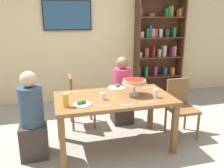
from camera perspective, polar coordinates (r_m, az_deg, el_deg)
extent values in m
plane|color=gray|center=(3.47, 0.44, -14.73)|extent=(12.00, 12.00, 0.00)
cube|color=beige|center=(5.15, -6.16, 11.72)|extent=(8.00, 0.12, 2.80)
cube|color=brown|center=(3.16, 0.47, -3.44)|extent=(1.57, 0.89, 0.04)
cube|color=brown|center=(2.87, -11.95, -14.08)|extent=(0.07, 0.07, 0.70)
cube|color=brown|center=(3.25, 14.98, -10.57)|extent=(0.07, 0.07, 0.70)
cube|color=brown|center=(3.56, -12.69, -8.01)|extent=(0.07, 0.07, 0.70)
cube|color=brown|center=(3.87, 9.40, -5.84)|extent=(0.07, 0.07, 0.70)
cube|color=#4C2D19|center=(5.25, 6.11, 8.50)|extent=(0.03, 0.30, 2.20)
cube|color=#4C2D19|center=(5.72, 16.29, 8.56)|extent=(0.03, 0.30, 2.20)
cube|color=#4C2D19|center=(5.59, 10.77, 8.76)|extent=(1.10, 0.02, 2.20)
cube|color=#4C2D19|center=(5.70, 10.82, -2.35)|extent=(1.04, 0.28, 0.02)
cube|color=#4C2D19|center=(5.58, 11.06, 1.95)|extent=(1.04, 0.28, 0.02)
cube|color=#4C2D19|center=(5.49, 11.30, 6.41)|extent=(1.04, 0.28, 0.02)
cube|color=#4C2D19|center=(5.44, 11.55, 10.99)|extent=(1.04, 0.28, 0.02)
cube|color=#4C2D19|center=(5.42, 11.82, 15.62)|extent=(1.04, 0.28, 0.02)
cube|color=#3D3838|center=(5.36, 6.57, 3.14)|extent=(0.05, 0.13, 0.26)
cube|color=#2D6B38|center=(5.42, 8.20, 3.09)|extent=(0.06, 0.13, 0.23)
cube|color=#7A3370|center=(5.52, 10.43, 3.19)|extent=(0.05, 0.13, 0.23)
cube|color=navy|center=(5.63, 12.66, 3.08)|extent=(0.07, 0.13, 0.18)
cube|color=orange|center=(5.72, 14.44, 3.11)|extent=(0.06, 0.13, 0.17)
cylinder|color=beige|center=(5.30, 6.88, 7.07)|extent=(0.09, 0.09, 0.12)
cylinder|color=brown|center=(5.35, 8.48, 7.56)|extent=(0.09, 0.09, 0.21)
cube|color=maroon|center=(5.41, 9.98, 7.76)|extent=(0.04, 0.13, 0.24)
cube|color=#B2A88E|center=(5.48, 11.39, 7.41)|extent=(0.05, 0.11, 0.17)
cube|color=#B2A88E|center=(5.52, 12.53, 7.84)|extent=(0.07, 0.13, 0.25)
cube|color=#7A3370|center=(5.62, 14.38, 7.72)|extent=(0.05, 0.13, 0.22)
cube|color=orange|center=(5.65, 14.88, 7.77)|extent=(0.05, 0.13, 0.23)
cylinder|color=beige|center=(5.25, 7.18, 11.85)|extent=(0.12, 0.12, 0.13)
cube|color=#2D6B38|center=(5.30, 8.57, 12.19)|extent=(0.05, 0.12, 0.19)
cube|color=navy|center=(5.32, 9.18, 12.53)|extent=(0.05, 0.13, 0.26)
cube|color=orange|center=(5.35, 9.85, 12.15)|extent=(0.07, 0.13, 0.19)
cube|color=#7A3370|center=(5.38, 10.51, 12.11)|extent=(0.06, 0.13, 0.18)
cylinder|color=silver|center=(5.44, 11.78, 12.06)|extent=(0.09, 0.09, 0.18)
cube|color=#3D3838|center=(5.50, 13.14, 11.94)|extent=(0.07, 0.13, 0.16)
cube|color=#2D6B38|center=(5.58, 14.75, 12.10)|extent=(0.06, 0.13, 0.21)
cube|color=#7A3370|center=(5.23, 7.00, 16.90)|extent=(0.05, 0.13, 0.17)
cylinder|color=brown|center=(5.33, 9.67, 16.23)|extent=(0.15, 0.15, 0.07)
cube|color=#2D6B38|center=(5.47, 13.02, 16.57)|extent=(0.05, 0.11, 0.17)
cube|color=#2D6B38|center=(5.50, 13.67, 16.75)|extent=(0.06, 0.13, 0.21)
cube|color=#B7932D|center=(5.53, 14.20, 16.76)|extent=(0.04, 0.13, 0.22)
cube|color=orange|center=(5.62, 15.96, 16.33)|extent=(0.04, 0.13, 0.17)
cube|color=#3D3838|center=(5.65, 16.45, 16.50)|extent=(0.05, 0.13, 0.21)
cube|color=black|center=(5.00, -10.83, 16.11)|extent=(0.97, 0.05, 0.59)
cube|color=navy|center=(4.98, -10.81, 16.12)|extent=(0.93, 0.01, 0.55)
cube|color=#382D28|center=(4.10, 2.40, -6.23)|extent=(0.34, 0.34, 0.45)
cylinder|color=#D63866|center=(3.94, 2.48, 0.17)|extent=(0.30, 0.30, 0.50)
sphere|color=#846047|center=(3.86, 2.54, 5.18)|extent=(0.20, 0.20, 0.20)
cube|color=#382D28|center=(3.30, -18.39, -12.84)|extent=(0.34, 0.34, 0.45)
cylinder|color=#33475B|center=(3.11, -19.15, -5.11)|extent=(0.30, 0.30, 0.50)
sphere|color=tan|center=(3.01, -19.75, 1.13)|extent=(0.20, 0.20, 0.20)
cube|color=brown|center=(3.92, -7.32, -4.17)|extent=(0.40, 0.40, 0.04)
cube|color=brown|center=(3.83, -10.11, -1.15)|extent=(0.04, 0.36, 0.42)
cylinder|color=brown|center=(4.19, -5.16, -6.07)|extent=(0.04, 0.04, 0.41)
cylinder|color=brown|center=(3.87, -4.26, -7.96)|extent=(0.04, 0.04, 0.41)
cylinder|color=brown|center=(4.15, -9.96, -6.47)|extent=(0.04, 0.04, 0.41)
cylinder|color=brown|center=(3.83, -9.46, -8.42)|extent=(0.04, 0.04, 0.41)
cube|color=brown|center=(3.70, 16.79, -6.00)|extent=(0.40, 0.40, 0.04)
cube|color=brown|center=(3.77, 15.65, -1.80)|extent=(0.36, 0.04, 0.42)
cylinder|color=brown|center=(3.75, 20.23, -9.79)|extent=(0.04, 0.04, 0.41)
cylinder|color=brown|center=(3.57, 15.53, -10.69)|extent=(0.04, 0.04, 0.41)
cylinder|color=brown|center=(4.01, 17.38, -7.80)|extent=(0.04, 0.04, 0.41)
cylinder|color=brown|center=(3.84, 12.91, -8.52)|extent=(0.04, 0.04, 0.41)
cylinder|color=silver|center=(3.23, 5.41, -2.61)|extent=(0.15, 0.15, 0.01)
cylinder|color=silver|center=(3.21, 5.45, -1.19)|extent=(0.03, 0.03, 0.15)
cylinder|color=silver|center=(3.18, 5.48, 0.21)|extent=(0.34, 0.34, 0.01)
cylinder|color=tan|center=(3.18, 5.50, 0.66)|extent=(0.31, 0.31, 0.04)
cylinder|color=maroon|center=(3.17, 5.51, 1.07)|extent=(0.27, 0.27, 0.00)
cylinder|color=white|center=(3.53, 1.14, -0.92)|extent=(0.26, 0.26, 0.01)
sphere|color=#2D7028|center=(3.58, 1.44, -0.15)|extent=(0.05, 0.05, 0.05)
sphere|color=#2D7028|center=(3.53, 1.10, -0.42)|extent=(0.05, 0.05, 0.05)
sphere|color=#2D7028|center=(3.53, 1.74, -0.43)|extent=(0.04, 0.04, 0.04)
cylinder|color=white|center=(2.88, -7.25, -4.98)|extent=(0.22, 0.22, 0.01)
sphere|color=#2D7028|center=(2.88, -6.60, -4.41)|extent=(0.04, 0.04, 0.04)
sphere|color=#2D7028|center=(2.85, -8.09, -4.59)|extent=(0.05, 0.05, 0.05)
sphere|color=#2D7028|center=(2.87, -7.30, -4.34)|extent=(0.05, 0.05, 0.05)
sphere|color=#2D7028|center=(2.88, -7.03, -4.35)|extent=(0.05, 0.05, 0.05)
cylinder|color=gold|center=(2.83, -11.21, -3.91)|extent=(0.08, 0.08, 0.17)
cylinder|color=white|center=(3.04, -2.26, -2.98)|extent=(0.06, 0.06, 0.09)
cylinder|color=white|center=(3.16, 10.55, -2.24)|extent=(0.06, 0.06, 0.12)
cube|color=silver|center=(3.39, -9.87, -1.96)|extent=(0.18, 0.03, 0.00)
cube|color=silver|center=(2.88, 3.90, -5.03)|extent=(0.18, 0.03, 0.00)
cube|color=silver|center=(2.97, 8.41, -4.46)|extent=(0.18, 0.02, 0.00)
cube|color=silver|center=(2.83, -1.81, -5.36)|extent=(0.18, 0.03, 0.00)
cube|color=silver|center=(3.60, 8.89, -0.85)|extent=(0.18, 0.06, 0.00)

